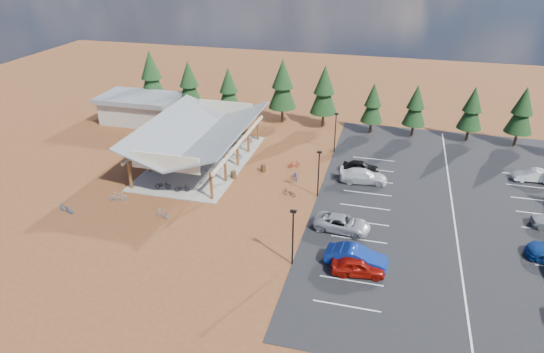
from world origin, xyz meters
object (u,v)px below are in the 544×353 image
object	(u,v)px
lamp_post_1	(319,171)
bike_16	(289,193)
car_4	(361,167)
bike_6	(235,154)
bike_10	(66,208)
bike_pavilion	(200,132)
lamp_post_2	(335,130)
outbuilding	(140,108)
bike_4	(182,188)
bike_13	(163,214)
car_1	(356,257)
bike_3	(196,135)
bike_7	(246,138)
car_3	(363,176)
car_0	(358,266)
lamp_post_0	(293,234)
bike_0	(163,185)
bike_9	(118,196)
car_2	(342,223)
bike_1	(182,160)
bike_2	(194,152)
bike_15	(294,164)
bike_5	(201,166)
trash_bin_0	(234,175)
bike_14	(296,176)
car_9	(533,175)
trash_bin_1	(263,168)

from	to	relation	value
lamp_post_1	bike_16	bearing A→B (deg)	-167.27
car_4	lamp_post_1	bearing A→B (deg)	151.87
bike_6	bike_10	xyz separation A→B (m)	(-11.89, -16.53, -0.08)
bike_pavilion	lamp_post_2	distance (m)	16.57
outbuilding	bike_4	distance (m)	24.08
bike_13	car_1	bearing A→B (deg)	94.84
bike_3	bike_16	distance (m)	19.88
bike_7	car_3	size ratio (longest dim) A/B	0.34
lamp_post_2	car_0	xyz separation A→B (m)	(5.38, -24.00, -2.20)
bike_13	lamp_post_0	bearing A→B (deg)	87.51
bike_0	bike_7	bearing A→B (deg)	-31.91
lamp_post_1	bike_16	world-z (taller)	lamp_post_1
bike_9	car_2	distance (m)	22.85
bike_7	bike_1	bearing A→B (deg)	157.51
bike_2	car_0	distance (m)	28.52
lamp_post_2	bike_15	size ratio (longest dim) A/B	3.38
bike_5	car_1	bearing A→B (deg)	-119.85
trash_bin_0	bike_14	bearing A→B (deg)	13.24
car_2	bike_2	bearing A→B (deg)	64.35
outbuilding	bike_16	xyz separation A→B (m)	(26.09, -16.66, -1.63)
bike_2	bike_13	xyz separation A→B (m)	(2.90, -14.36, -0.02)
trash_bin_0	bike_10	distance (m)	17.58
lamp_post_1	car_0	size ratio (longest dim) A/B	1.19
bike_0	bike_10	xyz separation A→B (m)	(-6.99, -6.87, -0.05)
outbuilding	bike_14	bearing A→B (deg)	-26.02
lamp_post_0	bike_14	world-z (taller)	lamp_post_0
bike_7	car_9	distance (m)	33.99
trash_bin_0	bike_6	world-z (taller)	bike_6
car_4	bike_4	bearing A→B (deg)	119.12
outbuilding	bike_16	distance (m)	31.00
lamp_post_1	bike_0	world-z (taller)	lamp_post_1
car_4	car_3	bearing A→B (deg)	-166.96
car_0	lamp_post_1	bearing A→B (deg)	16.72
bike_3	bike_7	distance (m)	6.93
car_1	bike_16	bearing A→B (deg)	42.56
trash_bin_1	bike_15	bearing A→B (deg)	30.09
lamp_post_2	car_0	world-z (taller)	lamp_post_2
trash_bin_1	car_4	bearing A→B (deg)	13.06
trash_bin_0	bike_1	bearing A→B (deg)	165.33
bike_4	bike_6	world-z (taller)	bike_6
bike_pavilion	bike_0	bearing A→B (deg)	-99.53
bike_6	bike_10	bearing A→B (deg)	145.29
bike_14	car_3	bearing A→B (deg)	-13.00
bike_6	car_3	bearing A→B (deg)	-98.02
trash_bin_0	car_2	bearing A→B (deg)	-30.05
bike_3	bike_5	size ratio (longest dim) A/B	0.94
lamp_post_0	car_2	size ratio (longest dim) A/B	0.99
bike_0	bike_16	size ratio (longest dim) A/B	1.09
bike_10	bike_16	distance (m)	22.24
trash_bin_1	bike_2	world-z (taller)	bike_2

